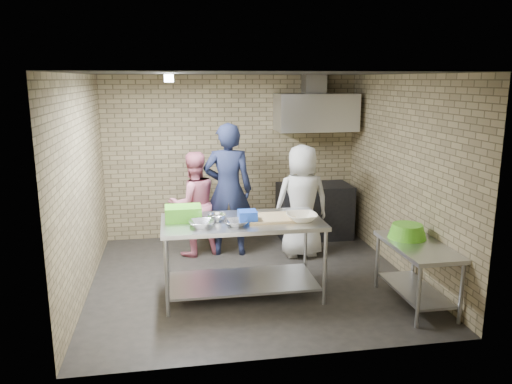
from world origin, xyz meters
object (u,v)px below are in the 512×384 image
Objects in this scene: blue_tub at (248,217)px; man_navy at (228,190)px; stove at (314,211)px; woman_pink at (194,204)px; bottle_red at (315,116)px; green_basin at (407,231)px; woman_white at (302,201)px; green_crate at (183,213)px; side_counter at (416,274)px; prep_table at (242,258)px.

blue_tub is 1.64m from man_navy.
man_navy reaches higher than stove.
woman_pink reaches higher than stove.
man_navy is at bearing -151.72° from bottle_red.
green_basin is 0.23× the size of man_navy.
woman_pink is 0.93× the size of woman_white.
blue_tub is (0.75, -0.22, -0.02)m from green_crate.
woman_white is at bearing -117.66° from stove.
woman_pink is (-2.50, 2.21, 0.42)m from side_counter.
bottle_red reaches higher than green_basin.
side_counter is 5.58× the size of blue_tub.
woman_pink is at bearing 141.74° from green_basin.
woman_white reaches higher than green_basin.
green_basin is 0.29× the size of woman_pink.
blue_tub is (0.05, -0.10, 0.55)m from prep_table.
bottle_red is (0.05, 0.24, 1.58)m from stove.
man_navy is 0.56m from woman_pink.
blue_tub reaches higher than stove.
woman_pink is (0.19, 1.48, -0.26)m from green_crate.
blue_tub is 3.09m from bottle_red.
bottle_red is 0.11× the size of woman_white.
stove is at bearing 54.37° from prep_table.
man_navy is (-1.58, -0.85, -1.02)m from bottle_red.
woman_white is (-0.90, 1.88, 0.47)m from side_counter.
bottle_red is at bearing 56.35° from prep_table.
stove is 2.57m from green_basin.
green_basin is 3.16m from woman_pink.
prep_table is at bearing 116.57° from blue_tub.
green_crate is 0.94× the size of green_basin.
green_crate is at bearing 70.94° from man_navy.
prep_table is at bearing 47.13° from woman_white.
woman_pink is at bearing 138.58° from side_counter.
man_navy is at bearing 132.82° from side_counter.
stove is 2.15m from woman_pink.
prep_table is 2.03m from green_basin.
green_basin reaches higher than side_counter.
side_counter is 2.11m from blue_tub.
side_counter is 2.79× the size of green_crate.
bottle_red is at bearing 78.23° from stove.
stove is 1.60m from bottle_red.
blue_tub is 0.47× the size of green_basin.
prep_table is at bearing -125.63° from stove.
side_counter is 2.87m from green_crate.
green_crate reaches higher than blue_tub.
woman_pink is (-2.10, -0.78, -1.24)m from bottle_red.
side_counter is 3.36m from woman_pink.
blue_tub is at bearing -121.75° from bottle_red.
woman_white is (1.60, -0.32, 0.06)m from woman_pink.
woman_pink is at bearing -165.14° from stove.
prep_table reaches higher than green_basin.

